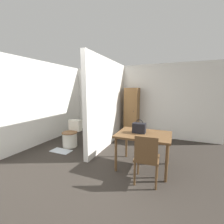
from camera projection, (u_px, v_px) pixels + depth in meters
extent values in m
plane|color=#2D2823|center=(65.00, 204.00, 2.18)|extent=(16.00, 16.00, 0.00)
cube|color=white|center=(133.00, 101.00, 5.47)|extent=(5.66, 0.12, 2.50)
cube|color=white|center=(42.00, 103.00, 4.62)|extent=(0.12, 4.74, 2.50)
cube|color=white|center=(108.00, 103.00, 4.41)|extent=(0.12, 2.54, 2.50)
cube|color=brown|center=(144.00, 134.00, 3.11)|extent=(1.09, 0.83, 0.04)
cylinder|color=brown|center=(116.00, 154.00, 3.02)|extent=(0.05, 0.05, 0.71)
cylinder|color=brown|center=(167.00, 163.00, 2.65)|extent=(0.05, 0.05, 0.71)
cylinder|color=brown|center=(126.00, 143.00, 3.67)|extent=(0.05, 0.05, 0.71)
cylinder|color=brown|center=(168.00, 149.00, 3.30)|extent=(0.05, 0.05, 0.71)
cube|color=brown|center=(147.00, 158.00, 2.65)|extent=(0.44, 0.44, 0.04)
cube|color=brown|center=(146.00, 150.00, 2.44)|extent=(0.38, 0.05, 0.43)
cylinder|color=brown|center=(138.00, 164.00, 2.91)|extent=(0.04, 0.04, 0.43)
cylinder|color=brown|center=(157.00, 167.00, 2.79)|extent=(0.04, 0.04, 0.43)
cylinder|color=brown|center=(135.00, 174.00, 2.58)|extent=(0.04, 0.04, 0.43)
cylinder|color=brown|center=(156.00, 178.00, 2.46)|extent=(0.04, 0.04, 0.43)
cylinder|color=silver|center=(70.00, 140.00, 4.38)|extent=(0.42, 0.42, 0.40)
cylinder|color=brown|center=(70.00, 133.00, 4.34)|extent=(0.44, 0.44, 0.02)
cube|color=silver|center=(75.00, 125.00, 4.58)|extent=(0.38, 0.18, 0.34)
cube|color=black|center=(139.00, 128.00, 3.14)|extent=(0.27, 0.16, 0.21)
torus|color=black|center=(139.00, 123.00, 3.13)|extent=(0.16, 0.01, 0.16)
cube|color=brown|center=(132.00, 113.00, 5.24)|extent=(0.46, 0.45, 1.71)
sphere|color=black|center=(134.00, 111.00, 4.96)|extent=(0.02, 0.02, 0.02)
cube|color=#B2BCC6|center=(61.00, 151.00, 4.05)|extent=(0.56, 0.30, 0.01)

